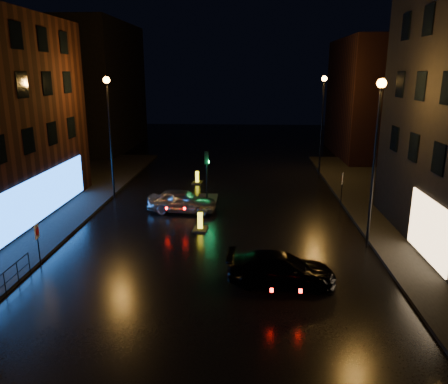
{
  "coord_description": "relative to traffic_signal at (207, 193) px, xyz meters",
  "views": [
    {
      "loc": [
        1.61,
        -15.3,
        8.64
      ],
      "look_at": [
        0.44,
        5.93,
        2.8
      ],
      "focal_mm": 35.0,
      "sensor_mm": 36.0,
      "label": 1
    }
  ],
  "objects": [
    {
      "name": "ground",
      "position": [
        1.2,
        -14.0,
        -0.5
      ],
      "size": [
        120.0,
        120.0,
        0.0
      ],
      "primitive_type": "plane",
      "color": "black",
      "rests_on": "ground"
    },
    {
      "name": "building_far_left",
      "position": [
        -14.8,
        21.0,
        6.5
      ],
      "size": [
        8.0,
        16.0,
        14.0
      ],
      "primitive_type": "cube",
      "color": "black",
      "rests_on": "ground"
    },
    {
      "name": "building_far_right",
      "position": [
        16.2,
        18.0,
        5.5
      ],
      "size": [
        8.0,
        14.0,
        12.0
      ],
      "primitive_type": "cube",
      "color": "black",
      "rests_on": "ground"
    },
    {
      "name": "street_lamp_lfar",
      "position": [
        -6.6,
        -0.0,
        5.06
      ],
      "size": [
        0.44,
        0.44,
        8.37
      ],
      "color": "black",
      "rests_on": "ground"
    },
    {
      "name": "street_lamp_rnear",
      "position": [
        9.0,
        -8.0,
        5.06
      ],
      "size": [
        0.44,
        0.44,
        8.37
      ],
      "color": "black",
      "rests_on": "ground"
    },
    {
      "name": "street_lamp_rfar",
      "position": [
        9.0,
        8.0,
        5.06
      ],
      "size": [
        0.44,
        0.44,
        8.37
      ],
      "color": "black",
      "rests_on": "ground"
    },
    {
      "name": "traffic_signal",
      "position": [
        0.0,
        0.0,
        0.0
      ],
      "size": [
        1.4,
        2.4,
        3.45
      ],
      "color": "black",
      "rests_on": "ground"
    },
    {
      "name": "silver_hatchback",
      "position": [
        -1.32,
        -2.84,
        0.23
      ],
      "size": [
        4.41,
        1.97,
        1.47
      ],
      "primitive_type": "imported",
      "rotation": [
        0.0,
        0.0,
        1.52
      ],
      "color": "#B6B9BF",
      "rests_on": "ground"
    },
    {
      "name": "dark_sedan",
      "position": [
        4.29,
        -12.35,
        0.16
      ],
      "size": [
        4.65,
        2.1,
        1.32
      ],
      "primitive_type": "imported",
      "rotation": [
        0.0,
        0.0,
        1.52
      ],
      "color": "black",
      "rests_on": "ground"
    },
    {
      "name": "bollard_near",
      "position": [
        0.18,
        -6.08,
        -0.28
      ],
      "size": [
        0.84,
        1.21,
        1.02
      ],
      "rotation": [
        0.0,
        0.0,
        -0.05
      ],
      "color": "black",
      "rests_on": "ground"
    },
    {
      "name": "bollard_far",
      "position": [
        -1.23,
        4.7,
        -0.29
      ],
      "size": [
        0.83,
        1.17,
        0.97
      ],
      "rotation": [
        0.0,
        0.0,
        -0.08
      ],
      "color": "black",
      "rests_on": "ground"
    },
    {
      "name": "road_sign_left",
      "position": [
        -6.7,
        -11.2,
        1.01
      ],
      "size": [
        0.12,
        0.49,
        2.02
      ],
      "rotation": [
        0.0,
        0.0,
        0.15
      ],
      "color": "black",
      "rests_on": "ground"
    },
    {
      "name": "road_sign_right",
      "position": [
        9.1,
        -0.88,
        1.17
      ],
      "size": [
        0.2,
        0.53,
        2.24
      ],
      "rotation": [
        0.0,
        0.0,
        2.85
      ],
      "color": "black",
      "rests_on": "ground"
    }
  ]
}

